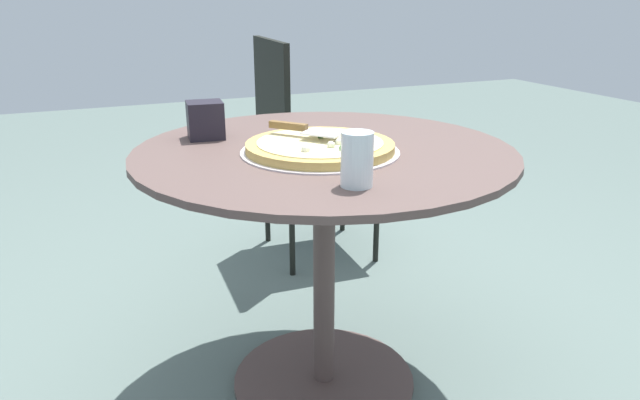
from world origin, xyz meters
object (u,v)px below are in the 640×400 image
Objects in this scene: pizza_on_tray at (320,147)px; patio_chair_corner at (300,137)px; patio_table at (324,215)px; napkin_dispenser at (205,120)px; drinking_cup at (357,159)px; pizza_server at (305,129)px.

pizza_on_tray is 0.43× the size of patio_chair_corner.
napkin_dispenser reaches higher than patio_table.
drinking_cup reaches higher than patio_table.
pizza_server is at bearing 69.44° from patio_chair_corner.
napkin_dispenser is (0.19, -0.55, -0.01)m from drinking_cup.
pizza_server reaches higher than pizza_on_tray.
patio_table is 2.46× the size of pizza_on_tray.
pizza_server is at bearing -93.62° from drinking_cup.
pizza_on_tray reaches higher than patio_table.
napkin_dispenser is at bearing -44.60° from pizza_server.
pizza_server is 1.89× the size of napkin_dispenser.
pizza_server is at bearing 141.85° from napkin_dispenser.
patio_chair_corner reaches higher than pizza_on_tray.
patio_chair_corner is at bearing -106.00° from drinking_cup.
patio_chair_corner is (-0.35, -1.21, -0.25)m from drinking_cup.
patio_chair_corner is (-0.33, -0.87, -0.24)m from pizza_server.
napkin_dispenser is 0.11× the size of patio_chair_corner.
napkin_dispenser is at bearing 50.75° from patio_chair_corner.
drinking_cup is 1.14× the size of napkin_dispenser.
pizza_on_tray is 0.07m from pizza_server.
drinking_cup is at bearing 86.38° from pizza_server.
pizza_on_tray is 3.98× the size of napkin_dispenser.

